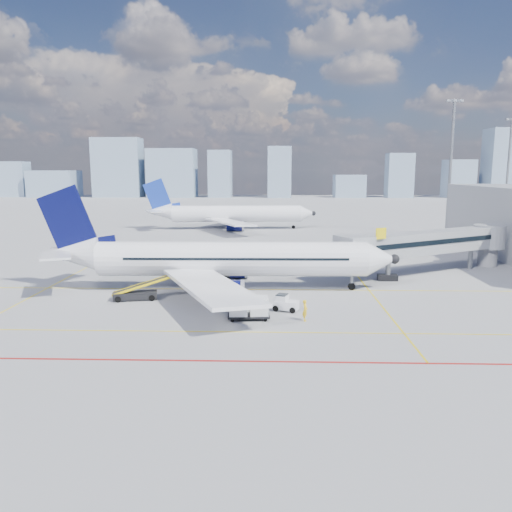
{
  "coord_description": "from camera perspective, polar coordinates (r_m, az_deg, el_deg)",
  "views": [
    {
      "loc": [
        3.77,
        -43.02,
        12.38
      ],
      "look_at": [
        2.26,
        5.53,
        4.0
      ],
      "focal_mm": 35.0,
      "sensor_mm": 36.0,
      "label": 1
    }
  ],
  "objects": [
    {
      "name": "floodlight_mast_far",
      "position": [
        146.44,
        26.87,
        9.22
      ],
      "size": [
        3.2,
        0.61,
        25.45
      ],
      "color": "slate",
      "rests_on": "ground"
    },
    {
      "name": "jet_bridge",
      "position": [
        63.68,
        19.83,
        1.41
      ],
      "size": [
        23.55,
        15.78,
        6.3
      ],
      "color": "gray",
      "rests_on": "ground"
    },
    {
      "name": "belt_loader",
      "position": [
        49.65,
        -13.47,
        -4.18
      ],
      "size": [
        6.02,
        2.5,
        2.41
      ],
      "rotation": [
        0.0,
        0.0,
        0.2
      ],
      "color": "black",
      "rests_on": "ground"
    },
    {
      "name": "floodlight_mast_ne",
      "position": [
        103.83,
        21.36,
        9.79
      ],
      "size": [
        3.2,
        0.61,
        25.45
      ],
      "color": "slate",
      "rests_on": "ground"
    },
    {
      "name": "ramp_worker",
      "position": [
        41.8,
        5.63,
        -6.2
      ],
      "size": [
        0.48,
        0.69,
        1.79
      ],
      "primitive_type": "imported",
      "rotation": [
        0.0,
        0.0,
        1.49
      ],
      "color": "yellow",
      "rests_on": "ground"
    },
    {
      "name": "apron_markings",
      "position": [
        41.25,
        -4.39,
        -7.7
      ],
      "size": [
        90.0,
        35.12,
        0.01
      ],
      "color": "#D5BB0B",
      "rests_on": "ground"
    },
    {
      "name": "cargo_dolly",
      "position": [
        41.97,
        -0.85,
        -5.87
      ],
      "size": [
        3.6,
        1.81,
        1.92
      ],
      "rotation": [
        0.0,
        0.0,
        0.07
      ],
      "color": "black",
      "rests_on": "ground"
    },
    {
      "name": "baggage_tug",
      "position": [
        44.65,
        3.31,
        -5.37
      ],
      "size": [
        2.42,
        1.92,
        1.49
      ],
      "rotation": [
        0.0,
        0.0,
        -0.34
      ],
      "color": "silver",
      "rests_on": "ground"
    },
    {
      "name": "main_aircraft",
      "position": [
        51.97,
        -4.51,
        -0.39
      ],
      "size": [
        37.34,
        32.53,
        10.94
      ],
      "rotation": [
        0.0,
        0.0,
        0.02
      ],
      "color": "silver",
      "rests_on": "ground"
    },
    {
      "name": "second_aircraft",
      "position": [
        106.02,
        -3.1,
        4.82
      ],
      "size": [
        36.36,
        31.65,
        10.75
      ],
      "rotation": [
        0.0,
        0.0,
        0.07
      ],
      "color": "silver",
      "rests_on": "ground"
    },
    {
      "name": "ground",
      "position": [
        44.92,
        -3.12,
        -6.22
      ],
      "size": [
        420.0,
        420.0,
        0.0
      ],
      "primitive_type": "plane",
      "color": "#939396",
      "rests_on": "ground"
    },
    {
      "name": "distant_skyline",
      "position": [
        233.26,
        -0.83,
        9.49
      ],
      "size": [
        250.7,
        15.62,
        30.85
      ],
      "color": "#768BA3",
      "rests_on": "ground"
    }
  ]
}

